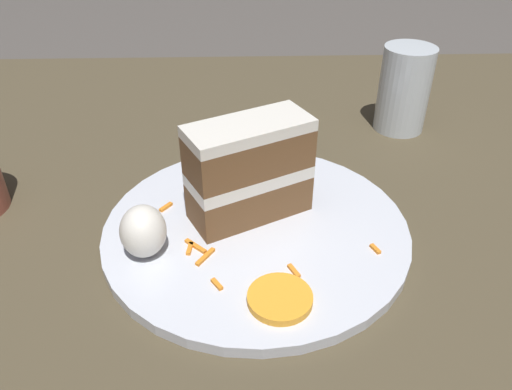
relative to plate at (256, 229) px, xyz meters
name	(u,v)px	position (x,y,z in m)	size (l,w,h in m)	color
ground_plane	(292,228)	(-0.05, 0.04, -0.04)	(6.00, 6.00, 0.00)	#4C4742
dining_table	(292,215)	(-0.05, 0.04, -0.02)	(0.92, 0.98, 0.04)	#4C422D
plate	(256,229)	(0.00, 0.00, 0.00)	(0.30, 0.30, 0.01)	silver
cake_slice	(249,170)	(-0.02, -0.01, 0.06)	(0.10, 0.13, 0.10)	brown
cream_dollop	(143,231)	(0.04, -0.10, 0.03)	(0.05, 0.04, 0.05)	white
orange_garnish	(280,298)	(0.10, 0.02, 0.01)	(0.05, 0.05, 0.01)	orange
carrot_shreds_scatter	(226,230)	(0.01, -0.03, 0.01)	(0.19, 0.21, 0.00)	orange
drinking_glass	(403,95)	(-0.22, 0.20, 0.04)	(0.07, 0.07, 0.11)	silver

